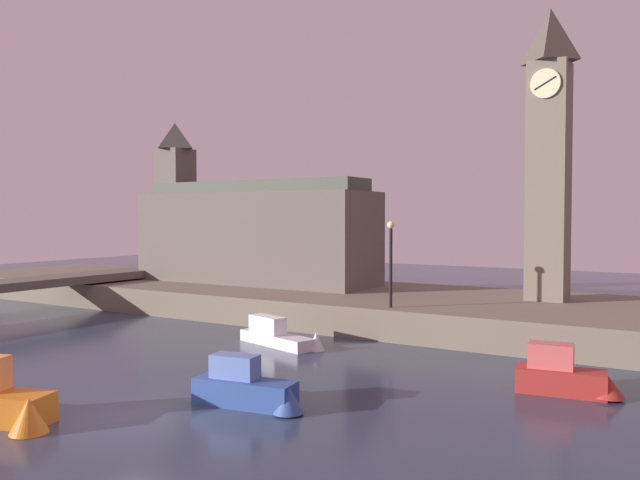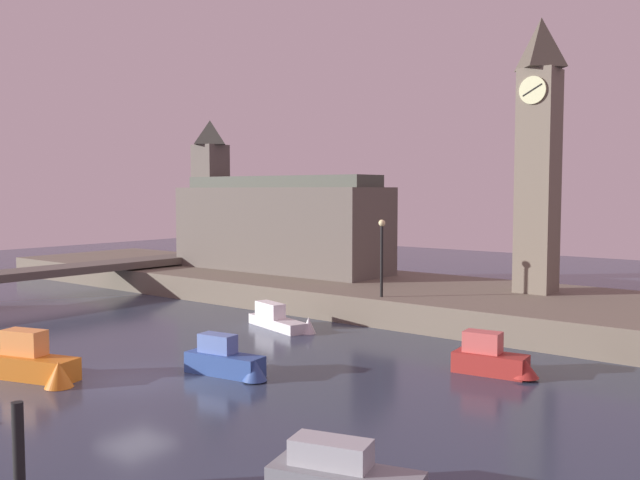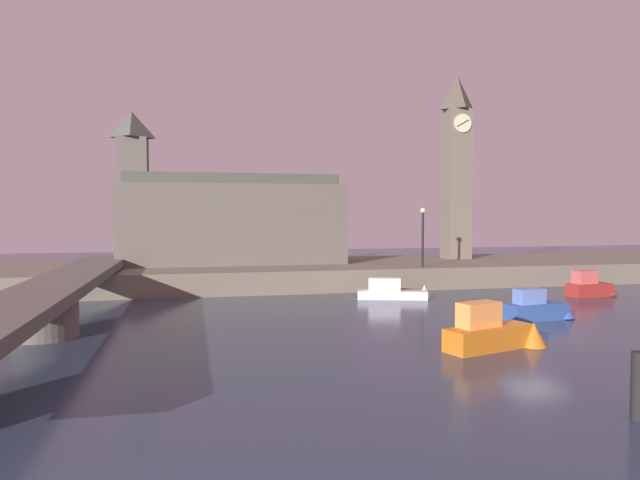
% 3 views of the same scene
% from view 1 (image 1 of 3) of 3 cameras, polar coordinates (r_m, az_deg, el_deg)
% --- Properties ---
extents(ground_plane, '(120.00, 120.00, 0.00)m').
position_cam_1_polar(ground_plane, '(19.91, -16.37, -15.04)').
color(ground_plane, '#2D384C').
extents(far_embankment, '(70.00, 12.00, 1.50)m').
position_cam_1_polar(far_embankment, '(36.03, 8.02, -6.03)').
color(far_embankment, '#6B6051').
rests_on(far_embankment, ground).
extents(clock_tower, '(2.14, 2.20, 15.00)m').
position_cam_1_polar(clock_tower, '(35.41, 19.68, 7.50)').
color(clock_tower, '#6B6051').
rests_on(clock_tower, far_embankment).
extents(parliament_hall, '(16.46, 5.13, 10.99)m').
position_cam_1_polar(parliament_hall, '(42.73, -6.42, 0.81)').
color(parliament_hall, '#5B544C').
rests_on(parliament_hall, far_embankment).
extents(streetlamp, '(0.36, 0.36, 4.12)m').
position_cam_1_polar(streetlamp, '(30.68, 6.31, -1.25)').
color(streetlamp, black).
rests_on(streetlamp, far_embankment).
extents(boat_ferry_white, '(4.87, 2.22, 1.54)m').
position_cam_1_polar(boat_ferry_white, '(29.21, -3.33, -8.58)').
color(boat_ferry_white, silver).
rests_on(boat_ferry_white, ground).
extents(boat_dinghy_red, '(3.46, 1.52, 1.63)m').
position_cam_1_polar(boat_dinghy_red, '(23.00, 21.09, -11.24)').
color(boat_dinghy_red, maroon).
rests_on(boat_dinghy_red, ground).
extents(boat_tour_blue, '(3.82, 1.50, 1.55)m').
position_cam_1_polar(boat_tour_blue, '(20.28, -6.24, -13.01)').
color(boat_tour_blue, '#2D4C93').
rests_on(boat_tour_blue, ground).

